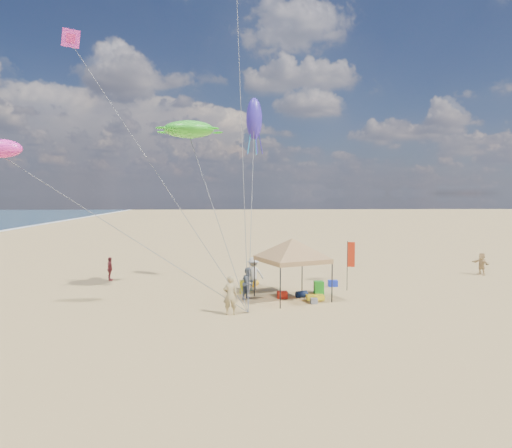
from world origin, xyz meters
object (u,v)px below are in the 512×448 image
object	(u,v)px
cooler_red	(282,295)
beach_cart	(315,297)
person_far_a	(110,269)
person_far_c	(482,264)
chair_yellow	(244,287)
cooler_blue	(333,283)
person_near_b	(249,283)
chair_green	(319,288)
person_near_a	(230,295)
person_near_c	(253,274)
feather_flag	(350,257)
canopy_tent	(292,241)

from	to	relation	value
cooler_red	beach_cart	bearing A→B (deg)	-23.89
person_far_a	person_far_c	bearing A→B (deg)	-91.86
chair_yellow	person_far_c	xyz separation A→B (m)	(16.42, 5.05, 0.42)
cooler_blue	beach_cart	bearing A→B (deg)	-115.31
beach_cart	person_near_b	distance (m)	3.55
chair_green	person_near_a	xyz separation A→B (m)	(-4.92, -4.21, 0.56)
cooler_red	person_near_c	bearing A→B (deg)	124.30
cooler_red	chair_green	distance (m)	2.39
chair_green	feather_flag	bearing A→B (deg)	21.28
chair_yellow	person_near_a	xyz separation A→B (m)	(-0.78, -4.55, 0.56)
person_near_b	person_far_a	bearing A→B (deg)	92.42
cooler_blue	person_near_c	xyz separation A→B (m)	(-4.82, -0.85, 0.77)
canopy_tent	chair_yellow	world-z (taller)	canopy_tent
cooler_blue	person_near_b	bearing A→B (deg)	-149.71
feather_flag	person_near_a	distance (m)	8.52
person_far_a	person_far_c	xyz separation A→B (m)	(24.87, 0.76, 0.01)
person_near_a	person_far_a	distance (m)	11.70
chair_green	person_near_c	bearing A→B (deg)	163.01
person_near_b	person_near_c	bearing A→B (deg)	26.65
canopy_tent	beach_cart	xyz separation A→B (m)	(1.14, -0.49, -2.90)
cooler_red	person_near_a	world-z (taller)	person_near_a
person_near_b	person_far_c	bearing A→B (deg)	-32.43
cooler_red	person_near_c	world-z (taller)	person_near_c
person_near_b	person_near_c	size ratio (longest dim) A/B	0.88
beach_cart	person_near_c	world-z (taller)	person_near_c
chair_green	chair_yellow	xyz separation A→B (m)	(-4.13, 0.34, 0.00)
feather_flag	cooler_blue	world-z (taller)	feather_flag
person_far_a	person_near_c	bearing A→B (deg)	-115.08
canopy_tent	cooler_blue	size ratio (longest dim) A/B	10.39
cooler_blue	cooler_red	bearing A→B (deg)	-138.69
cooler_red	person_near_c	size ratio (longest dim) A/B	0.28
canopy_tent	feather_flag	bearing A→B (deg)	29.02
beach_cart	chair_green	bearing A→B (deg)	73.24
canopy_tent	beach_cart	bearing A→B (deg)	-23.44
chair_yellow	person_near_c	bearing A→B (deg)	54.64
cooler_red	person_near_a	distance (m)	4.28
feather_flag	chair_green	bearing A→B (deg)	-158.72
cooler_red	chair_yellow	xyz separation A→B (m)	(-1.98, 1.36, 0.16)
person_near_b	person_near_a	bearing A→B (deg)	-161.29
canopy_tent	person_near_a	size ratio (longest dim) A/B	3.07
feather_flag	person_near_b	xyz separation A→B (m)	(-5.89, -1.82, -1.08)
person_near_c	person_near_a	bearing A→B (deg)	65.32
person_near_a	chair_yellow	bearing A→B (deg)	-103.92
chair_yellow	person_near_a	world-z (taller)	person_near_a
canopy_tent	cooler_blue	xyz separation A→B (m)	(2.89, 3.20, -2.91)
cooler_red	cooler_blue	size ratio (longest dim) A/B	1.00
canopy_tent	person_far_c	xyz separation A→B (m)	(13.95, 6.64, -2.33)
canopy_tent	feather_flag	world-z (taller)	canopy_tent
cooler_blue	person_far_c	xyz separation A→B (m)	(11.07, 3.44, 0.58)
person_near_a	cooler_blue	bearing A→B (deg)	-139.06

